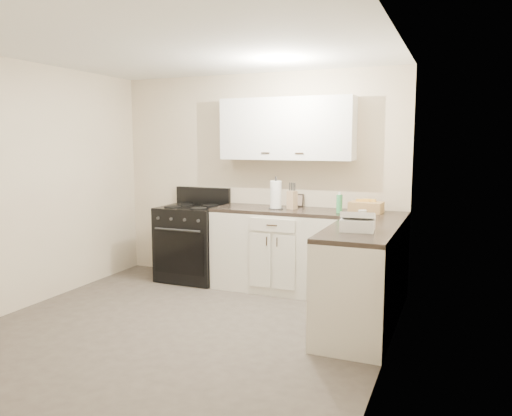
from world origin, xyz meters
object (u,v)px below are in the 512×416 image
at_px(knife_block, 292,200).
at_px(stove, 192,243).
at_px(countertop_grill, 358,225).
at_px(wicker_basket, 366,207).
at_px(paper_towel, 276,195).

bearing_deg(knife_block, stove, -157.01).
relative_size(knife_block, countertop_grill, 0.74).
bearing_deg(knife_block, wicker_basket, 22.80).
bearing_deg(wicker_basket, countertop_grill, -83.53).
relative_size(stove, countertop_grill, 3.21).
distance_m(wicker_basket, countertop_grill, 1.15).
xyz_separation_m(wicker_basket, countertop_grill, (0.13, -1.14, -0.01)).
distance_m(paper_towel, countertop_grill, 1.54).
height_order(wicker_basket, countertop_grill, wicker_basket).
height_order(paper_towel, wicker_basket, paper_towel).
bearing_deg(wicker_basket, paper_towel, -174.30).
xyz_separation_m(paper_towel, wicker_basket, (1.00, 0.10, -0.10)).
relative_size(paper_towel, countertop_grill, 1.13).
relative_size(stove, knife_block, 4.34).
bearing_deg(knife_block, countertop_grill, -28.85).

